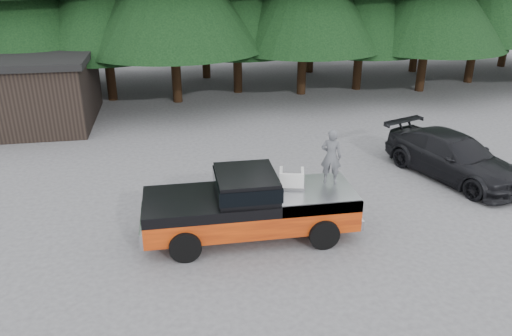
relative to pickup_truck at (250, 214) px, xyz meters
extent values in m
plane|color=#4C4C4F|center=(-0.64, -0.02, -0.67)|extent=(120.00, 120.00, 0.00)
cube|color=black|center=(-0.10, 0.00, 0.96)|extent=(1.66, 1.90, 0.59)
cube|color=silver|center=(1.22, 0.24, 0.90)|extent=(0.79, 0.70, 0.46)
imported|color=#4E5054|center=(2.36, 0.30, 1.46)|extent=(0.69, 0.59, 1.59)
imported|color=black|center=(7.73, 2.81, 0.10)|extent=(3.86, 5.69, 1.53)
cube|color=black|center=(-9.64, 11.98, 0.83)|extent=(8.00, 6.00, 3.00)
camera|label=1|loc=(-1.91, -12.13, 6.67)|focal=35.00mm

